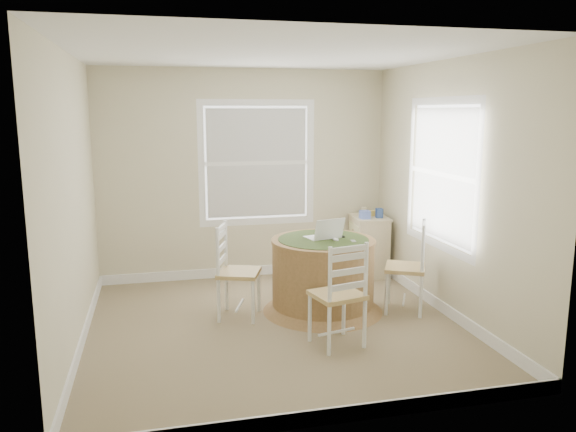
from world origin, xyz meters
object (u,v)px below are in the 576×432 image
object	(u,v)px
chair_near	(337,294)
chair_left	(239,272)
chair_right	(405,267)
laptop	(324,235)
round_table	(323,272)
corner_chest	(369,245)

from	to	relation	value
chair_near	chair_left	bearing A→B (deg)	-63.33
chair_near	chair_right	bearing A→B (deg)	-158.48
chair_near	laptop	size ratio (longest dim) A/B	2.38
chair_right	laptop	xyz separation A→B (m)	(-0.82, 0.24, 0.33)
round_table	chair_right	distance (m)	0.86
round_table	chair_near	distance (m)	0.89
chair_left	chair_right	size ratio (longest dim) A/B	1.00
round_table	corner_chest	bearing A→B (deg)	55.98
corner_chest	round_table	bearing A→B (deg)	-124.75
laptop	round_table	bearing A→B (deg)	49.06
round_table	laptop	size ratio (longest dim) A/B	3.17
chair_left	laptop	world-z (taller)	laptop
round_table	chair_left	size ratio (longest dim) A/B	1.33
round_table	laptop	world-z (taller)	laptop
chair_near	laptop	world-z (taller)	laptop
laptop	corner_chest	size ratio (longest dim) A/B	0.52
round_table	chair_left	bearing A→B (deg)	-175.34
laptop	chair_right	bearing A→B (deg)	150.05
laptop	chair_near	bearing A→B (deg)	66.85
chair_left	corner_chest	size ratio (longest dim) A/B	1.24
corner_chest	chair_right	bearing A→B (deg)	-90.12
laptop	corner_chest	xyz separation A→B (m)	(0.95, 1.12, -0.43)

